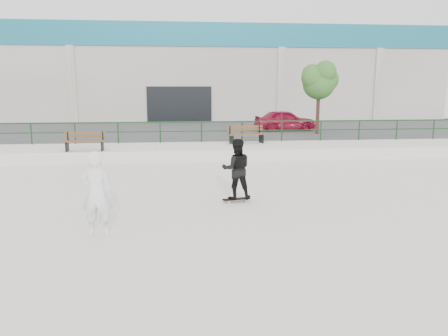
{
  "coord_description": "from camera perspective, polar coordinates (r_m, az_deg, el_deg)",
  "views": [
    {
      "loc": [
        -0.14,
        -10.44,
        3.19
      ],
      "look_at": [
        1.18,
        2.0,
        0.85
      ],
      "focal_mm": 35.0,
      "sensor_mm": 36.0,
      "label": 1
    }
  ],
  "objects": [
    {
      "name": "commercial_building",
      "position": [
        42.46,
        -5.97,
        12.41
      ],
      "size": [
        44.2,
        16.33,
        8.0
      ],
      "color": "silver",
      "rests_on": "ground"
    },
    {
      "name": "standing_skater",
      "position": [
        12.1,
        1.64,
        -0.14
      ],
      "size": [
        0.83,
        0.65,
        1.69
      ],
      "primitive_type": "imported",
      "rotation": [
        0.0,
        0.0,
        3.13
      ],
      "color": "black",
      "rests_on": "skateboard"
    },
    {
      "name": "bench_left",
      "position": [
        19.45,
        -17.72,
        3.32
      ],
      "size": [
        1.75,
        0.54,
        0.8
      ],
      "rotation": [
        0.0,
        0.0,
        0.02
      ],
      "color": "brown",
      "rests_on": "ledge"
    },
    {
      "name": "parking_strip",
      "position": [
        28.59,
        -5.73,
        4.64
      ],
      "size": [
        60.0,
        14.0,
        0.5
      ],
      "primitive_type": "cube",
      "color": "#343434",
      "rests_on": "ground"
    },
    {
      "name": "red_car",
      "position": [
        27.43,
        7.98,
        6.21
      ],
      "size": [
        3.79,
        1.63,
        1.28
      ],
      "primitive_type": "imported",
      "rotation": [
        0.0,
        0.0,
        1.61
      ],
      "color": "maroon",
      "rests_on": "parking_strip"
    },
    {
      "name": "bench_right",
      "position": [
        21.04,
        2.91,
        4.38
      ],
      "size": [
        1.9,
        0.88,
        0.84
      ],
      "rotation": [
        0.0,
        0.0,
        0.2
      ],
      "color": "brown",
      "rests_on": "ledge"
    },
    {
      "name": "ground",
      "position": [
        10.92,
        -5.07,
        -6.44
      ],
      "size": [
        120.0,
        120.0,
        0.0
      ],
      "primitive_type": "plane",
      "color": "silver",
      "rests_on": "ground"
    },
    {
      "name": "railing",
      "position": [
        21.33,
        -5.65,
        5.31
      ],
      "size": [
        28.0,
        0.06,
        1.03
      ],
      "color": "#163D1B",
      "rests_on": "ledge"
    },
    {
      "name": "ledge",
      "position": [
        20.16,
        -5.57,
        2.16
      ],
      "size": [
        30.0,
        3.0,
        0.5
      ],
      "primitive_type": "cube",
      "color": "silver",
      "rests_on": "ground"
    },
    {
      "name": "seated_skater",
      "position": [
        9.76,
        -16.31,
        -3.23
      ],
      "size": [
        0.71,
        0.49,
        1.87
      ],
      "primitive_type": "imported",
      "rotation": [
        0.0,
        0.0,
        3.07
      ],
      "color": "white",
      "rests_on": "ground"
    },
    {
      "name": "skateboard",
      "position": [
        12.29,
        1.61,
        -4.11
      ],
      "size": [
        0.8,
        0.37,
        0.09
      ],
      "rotation": [
        0.0,
        0.0,
        0.22
      ],
      "color": "black",
      "rests_on": "ground"
    },
    {
      "name": "tree",
      "position": [
        25.84,
        12.37,
        11.23
      ],
      "size": [
        2.31,
        2.06,
        4.12
      ],
      "color": "#422E21",
      "rests_on": "parking_strip"
    }
  ]
}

